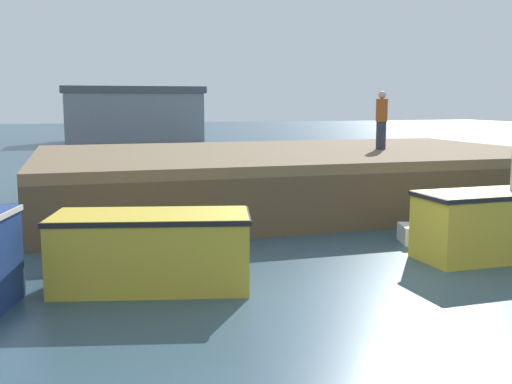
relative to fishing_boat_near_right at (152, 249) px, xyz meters
The scene contains 7 objects.
ground 3.61m from the fishing_boat_near_right, 10.83° to the right, with size 120.00×160.00×0.10m.
pier 8.13m from the fishing_boat_near_right, 52.75° to the left, with size 14.29×8.16×1.59m.
fishing_boat_near_right is the anchor object (origin of this frame).
fishing_boat_mid 6.93m from the fishing_boat_near_right, ahead, with size 3.87×1.35×3.24m.
rowboat 6.57m from the fishing_boat_near_right, 12.13° to the left, with size 2.06×1.21×0.42m.
dockworker 10.13m from the fishing_boat_near_right, 40.70° to the left, with size 0.34×0.34×1.70m.
warehouse 37.60m from the fishing_boat_near_right, 85.02° to the left, with size 10.50×4.21×4.12m.
Camera 1 is at (-4.59, -8.89, 2.98)m, focal length 42.43 mm.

